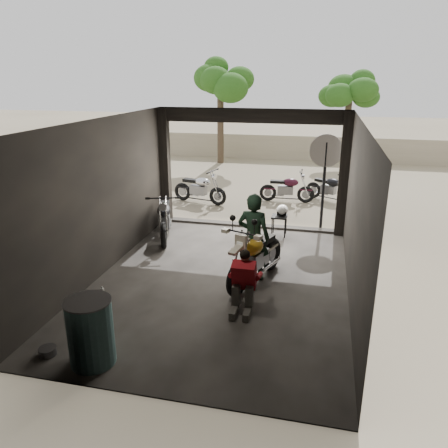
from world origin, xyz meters
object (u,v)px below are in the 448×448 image
at_px(outside_bike_b, 287,186).
at_px(outside_bike_c, 330,186).
at_px(helmet, 282,210).
at_px(mechanic, 243,284).
at_px(main_bike, 256,253).
at_px(sign_post, 325,166).
at_px(left_bike, 164,215).
at_px(stool, 279,219).
at_px(oil_drum, 91,333).
at_px(outside_bike_a, 200,186).
at_px(rider, 253,237).

height_order(outside_bike_b, outside_bike_c, outside_bike_b).
xyz_separation_m(outside_bike_c, helmet, (-1.21, -3.66, 0.17)).
bearing_deg(mechanic, main_bike, 88.40).
bearing_deg(sign_post, outside_bike_b, 112.02).
distance_m(left_bike, stool, 2.97).
distance_m(outside_bike_c, sign_post, 3.19).
bearing_deg(oil_drum, outside_bike_a, 95.60).
xyz_separation_m(rider, sign_post, (1.31, 3.44, 0.85)).
bearing_deg(stool, sign_post, 37.02).
bearing_deg(oil_drum, main_bike, 59.34).
relative_size(main_bike, sign_post, 0.74).
height_order(outside_bike_a, oil_drum, outside_bike_a).
bearing_deg(helmet, outside_bike_b, 75.06).
distance_m(rider, helmet, 2.74).
bearing_deg(outside_bike_b, mechanic, 177.32).
bearing_deg(outside_bike_a, outside_bike_b, -60.25).
bearing_deg(mechanic, outside_bike_a, 111.91).
height_order(helmet, oil_drum, oil_drum).
bearing_deg(left_bike, rider, -53.78).
relative_size(outside_bike_b, outside_bike_c, 1.02).
distance_m(left_bike, outside_bike_b, 4.94).
xyz_separation_m(outside_bike_b, mechanic, (-0.09, -7.36, 0.01)).
xyz_separation_m(left_bike, outside_bike_b, (2.74, 4.11, -0.09)).
height_order(left_bike, rider, rider).
bearing_deg(rider, outside_bike_a, -56.49).
bearing_deg(rider, helmet, -89.90).
xyz_separation_m(main_bike, rider, (-0.08, 0.15, 0.27)).
bearing_deg(left_bike, outside_bike_c, 29.31).
height_order(helmet, sign_post, sign_post).
distance_m(outside_bike_a, oil_drum, 8.55).
bearing_deg(outside_bike_c, oil_drum, -169.20).
distance_m(left_bike, mechanic, 4.19).
height_order(outside_bike_c, oil_drum, outside_bike_c).
xyz_separation_m(outside_bike_b, rider, (-0.14, -5.96, 0.38)).
height_order(outside_bike_a, stool, outside_bike_a).
bearing_deg(outside_bike_b, oil_drum, 166.24).
bearing_deg(mechanic, sign_post, 75.26).
distance_m(outside_bike_b, oil_drum, 9.48).
height_order(left_bike, mechanic, left_bike).
bearing_deg(outside_bike_c, mechanic, -161.01).
xyz_separation_m(rider, helmet, (0.31, 2.71, -0.21)).
distance_m(left_bike, rider, 3.20).
bearing_deg(left_bike, oil_drum, -99.53).
relative_size(rider, oil_drum, 1.79).
relative_size(left_bike, mechanic, 1.68).
distance_m(main_bike, outside_bike_b, 6.11).
distance_m(mechanic, helmet, 4.12).
bearing_deg(main_bike, helmet, 105.05).
bearing_deg(outside_bike_c, rider, -163.75).
xyz_separation_m(left_bike, outside_bike_a, (-0.03, 3.34, -0.05)).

